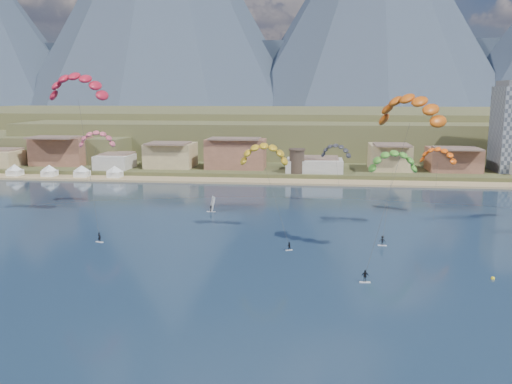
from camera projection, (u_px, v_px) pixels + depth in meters
ground at (231, 298)px, 79.33m from camera, size 2400.00×2400.00×0.00m
beach at (281, 182)px, 182.91m from camera, size 2200.00×12.00×0.90m
land at (308, 120)px, 626.77m from camera, size 2200.00×900.00×4.00m
foothills at (337, 131)px, 302.47m from camera, size 940.00×210.00×18.00m
mountain_ridge at (303, 16)px, 859.28m from camera, size 2060.00×480.00×400.00m
town at (177, 152)px, 201.63m from camera, size 400.00×24.00×12.00m
watchtower at (297, 161)px, 189.08m from camera, size 5.82×5.82×8.60m
beach_tents at (65, 168)px, 190.80m from camera, size 43.40×6.40×5.00m
kitesurfer_red at (77, 82)px, 120.69m from camera, size 18.15×20.00×37.31m
kitesurfer_yellow at (264, 151)px, 113.25m from camera, size 12.17×15.30×22.22m
kitesurfer_orange at (411, 105)px, 93.25m from camera, size 15.43×19.89×31.90m
kitesurfer_green at (393, 158)px, 118.36m from camera, size 11.24×18.25×21.06m
distant_kite_pink at (97, 136)px, 140.35m from camera, size 10.21×6.97×21.56m
distant_kite_dark at (336, 148)px, 143.91m from camera, size 8.89×6.64×18.00m
distant_kite_orange at (438, 153)px, 131.31m from camera, size 9.64×7.59×18.41m
windsurfer at (212, 207)px, 136.85m from camera, size 2.26×2.47×3.92m
buoy at (493, 278)px, 87.42m from camera, size 0.62×0.62×0.62m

